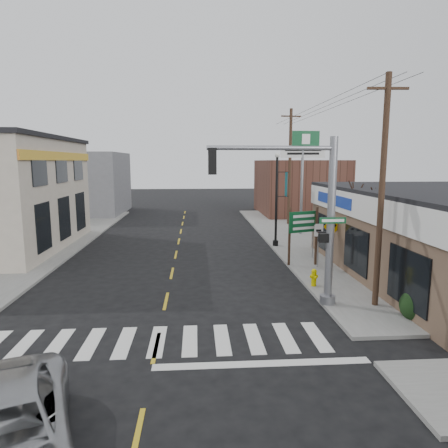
{
  "coord_description": "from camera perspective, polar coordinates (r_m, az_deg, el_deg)",
  "views": [
    {
      "loc": [
        1.24,
        -11.29,
        5.48
      ],
      "look_at": [
        2.43,
        5.74,
        2.8
      ],
      "focal_mm": 32.0,
      "sensor_mm": 36.0,
      "label": 1
    }
  ],
  "objects": [
    {
      "name": "ground",
      "position": [
        12.61,
        -9.67,
        -16.97
      ],
      "size": [
        140.0,
        140.0,
        0.0
      ],
      "primitive_type": "plane",
      "color": "black",
      "rests_on": "ground"
    },
    {
      "name": "sidewalk_right",
      "position": [
        26.07,
        13.43,
        -3.31
      ],
      "size": [
        6.0,
        38.0,
        0.13
      ],
      "primitive_type": "cube",
      "color": "slate",
      "rests_on": "ground"
    },
    {
      "name": "sidewalk_left",
      "position": [
        26.91,
        -26.33,
        -3.62
      ],
      "size": [
        6.0,
        38.0,
        0.13
      ],
      "primitive_type": "cube",
      "color": "slate",
      "rests_on": "ground"
    },
    {
      "name": "center_line",
      "position": [
        20.09,
        -7.45,
        -6.97
      ],
      "size": [
        0.12,
        56.0,
        0.01
      ],
      "primitive_type": "cube",
      "color": "gold",
      "rests_on": "ground"
    },
    {
      "name": "crosswalk",
      "position": [
        12.97,
        -9.49,
        -16.18
      ],
      "size": [
        11.0,
        2.2,
        0.01
      ],
      "primitive_type": "cube",
      "color": "silver",
      "rests_on": "ground"
    },
    {
      "name": "bldg_distant_right",
      "position": [
        42.75,
        10.62,
        5.18
      ],
      "size": [
        8.0,
        10.0,
        5.6
      ],
      "primitive_type": "cube",
      "color": "#502F24",
      "rests_on": "ground"
    },
    {
      "name": "bldg_distant_left",
      "position": [
        45.05,
        -19.86,
        5.5
      ],
      "size": [
        9.0,
        10.0,
        6.4
      ],
      "primitive_type": "cube",
      "color": "slate",
      "rests_on": "ground"
    },
    {
      "name": "traffic_signal_pole",
      "position": [
        14.95,
        12.34,
        2.86
      ],
      "size": [
        5.07,
        0.39,
        6.43
      ],
      "rotation": [
        0.0,
        0.0,
        0.02
      ],
      "color": "gray",
      "rests_on": "sidewalk_right"
    },
    {
      "name": "guide_sign",
      "position": [
        20.97,
        11.26,
        -0.57
      ],
      "size": [
        1.74,
        0.14,
        3.04
      ],
      "rotation": [
        0.0,
        0.0,
        0.35
      ],
      "color": "#402B1E",
      "rests_on": "sidewalk_right"
    },
    {
      "name": "fire_hydrant",
      "position": [
        17.86,
        12.72,
        -7.35
      ],
      "size": [
        0.24,
        0.24,
        0.76
      ],
      "rotation": [
        0.0,
        0.0,
        0.37
      ],
      "color": "#C2B700",
      "rests_on": "sidewalk_right"
    },
    {
      "name": "ped_crossing_sign",
      "position": [
        21.28,
        15.15,
        -1.12
      ],
      "size": [
        0.99,
        0.07,
        2.54
      ],
      "rotation": [
        0.0,
        0.0,
        0.23
      ],
      "color": "gray",
      "rests_on": "sidewalk_right"
    },
    {
      "name": "lamp_post",
      "position": [
        25.43,
        7.65,
        4.47
      ],
      "size": [
        0.76,
        0.6,
        5.89
      ],
      "rotation": [
        0.0,
        0.0,
        0.37
      ],
      "color": "black",
      "rests_on": "sidewalk_right"
    },
    {
      "name": "dance_center_sign",
      "position": [
        29.93,
        11.14,
        8.29
      ],
      "size": [
        3.19,
        0.2,
        6.77
      ],
      "rotation": [
        0.0,
        0.0,
        -0.14
      ],
      "color": "gray",
      "rests_on": "sidewalk_right"
    },
    {
      "name": "bare_tree",
      "position": [
        19.81,
        19.68,
        4.75
      ],
      "size": [
        2.6,
        2.6,
        5.2
      ],
      "rotation": [
        0.0,
        0.0,
        0.2
      ],
      "color": "black",
      "rests_on": "sidewalk_right"
    },
    {
      "name": "shrub_front",
      "position": [
        15.54,
        25.81,
        -10.47
      ],
      "size": [
        1.14,
        1.14,
        0.85
      ],
      "primitive_type": "ellipsoid",
      "color": "#173412",
      "rests_on": "sidewalk_right"
    },
    {
      "name": "shrub_back",
      "position": [
        23.08,
        21.18,
        -4.12
      ],
      "size": [
        1.01,
        1.01,
        0.76
      ],
      "primitive_type": "ellipsoid",
      "color": "black",
      "rests_on": "sidewalk_right"
    },
    {
      "name": "utility_pole_near",
      "position": [
        15.55,
        21.61,
        4.48
      ],
      "size": [
        1.46,
        0.22,
        8.42
      ],
      "rotation": [
        0.0,
        0.0,
        -0.04
      ],
      "color": "#4A3120",
      "rests_on": "sidewalk_right"
    },
    {
      "name": "utility_pole_far",
      "position": [
        34.64,
        9.38,
        8.19
      ],
      "size": [
        1.69,
        0.25,
        9.71
      ],
      "rotation": [
        0.0,
        0.0,
        0.08
      ],
      "color": "#41271B",
      "rests_on": "sidewalk_right"
    }
  ]
}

